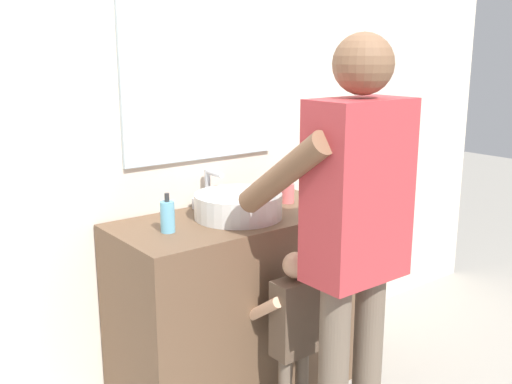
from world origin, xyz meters
name	(u,v)px	position (x,y,z in m)	size (l,w,h in m)	color
back_wall	(196,107)	(0.00, 0.62, 1.35)	(4.40, 0.10, 2.70)	beige
vanity_cabinet	(236,307)	(0.00, 0.30, 0.44)	(1.12, 0.54, 0.88)	brown
sink_basin	(238,205)	(0.00, 0.28, 0.94)	(0.40, 0.40, 0.11)	silver
faucet	(209,190)	(0.00, 0.52, 0.96)	(0.18, 0.14, 0.18)	#B7BABF
toothbrush_cup	(287,192)	(0.35, 0.35, 0.93)	(0.07, 0.07, 0.21)	#D86666
soap_bottle	(168,216)	(-0.36, 0.28, 0.95)	(0.06, 0.06, 0.17)	#66B2D1
child_toddler	(293,328)	(0.00, -0.10, 0.49)	(0.25, 0.25, 0.82)	#6B5B4C
adult_parent	(354,218)	(0.08, -0.34, 1.01)	(0.52, 0.55, 1.68)	#6B5B4C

